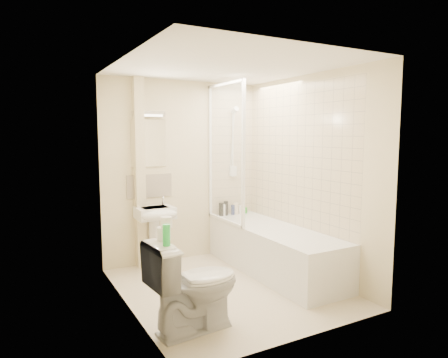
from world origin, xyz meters
TOP-DOWN VIEW (x-y plane):
  - floor at (0.00, 0.00)m, footprint 2.50×2.50m
  - wall_back at (0.00, 1.25)m, footprint 2.20×0.02m
  - wall_left at (-1.10, 0.00)m, footprint 0.02×2.50m
  - wall_right at (1.10, 0.00)m, footprint 0.02×2.50m
  - ceiling at (0.00, 0.00)m, footprint 2.20×2.50m
  - tile_back at (0.75, 1.24)m, footprint 0.70×0.01m
  - tile_right at (1.09, 0.20)m, footprint 0.01×2.10m
  - pipe_boxing at (-0.62, 1.19)m, footprint 0.12×0.12m
  - splashback at (-0.48, 1.24)m, footprint 0.60×0.02m
  - mirror at (-0.48, 1.24)m, footprint 0.46×0.01m
  - strip_light at (-0.48, 1.22)m, footprint 0.42×0.07m
  - bathtub at (0.75, 0.20)m, footprint 0.70×2.10m
  - shower_screen at (0.40, 0.80)m, footprint 0.04×0.92m
  - shower_fixture at (0.75, 1.19)m, footprint 0.10×0.16m
  - pedestal_sink at (-0.48, 1.01)m, footprint 0.46×0.45m
  - bottle_black_a at (0.53, 1.16)m, footprint 0.06×0.06m
  - bottle_white_a at (0.58, 1.16)m, footprint 0.05×0.05m
  - bottle_black_b at (0.61, 1.16)m, footprint 0.07×0.07m
  - bottle_blue at (0.72, 1.16)m, footprint 0.05×0.05m
  - bottle_cream at (0.77, 1.16)m, footprint 0.07×0.07m
  - bottle_white_b at (0.85, 1.16)m, footprint 0.05×0.05m
  - bottle_green at (0.93, 1.16)m, footprint 0.06×0.06m
  - toilet at (-0.72, -0.68)m, footprint 0.60×0.88m
  - toilet_roll_lower at (-0.97, -0.62)m, footprint 0.12×0.12m
  - toilet_roll_upper at (-0.94, -0.62)m, footprint 0.10×0.10m
  - green_bottle at (-1.01, -0.79)m, footprint 0.06×0.06m

SIDE VIEW (x-z plane):
  - floor at x=0.00m, z-range 0.00..0.00m
  - bathtub at x=0.75m, z-range 0.01..0.56m
  - toilet at x=-0.72m, z-range 0.00..0.82m
  - bottle_green at x=0.93m, z-range 0.55..0.63m
  - bottle_white_b at x=0.85m, z-range 0.55..0.67m
  - bottle_blue at x=0.72m, z-range 0.55..0.69m
  - pedestal_sink at x=-0.48m, z-range 0.18..1.07m
  - bottle_white_a at x=0.58m, z-range 0.55..0.71m
  - bottle_cream at x=0.77m, z-range 0.55..0.71m
  - bottle_black_a at x=0.53m, z-range 0.55..0.73m
  - bottle_black_b at x=0.61m, z-range 0.55..0.75m
  - toilet_roll_lower at x=-0.97m, z-range 0.82..0.93m
  - green_bottle at x=-1.01m, z-range 0.82..0.99m
  - toilet_roll_upper at x=-0.94m, z-range 0.93..1.01m
  - splashback at x=-0.48m, z-range 0.88..1.18m
  - wall_back at x=0.00m, z-range 0.00..2.40m
  - wall_left at x=-1.10m, z-range 0.00..2.40m
  - wall_right at x=1.10m, z-range 0.00..2.40m
  - pipe_boxing at x=-0.62m, z-range 0.00..2.40m
  - tile_back at x=0.75m, z-range 0.55..2.30m
  - tile_right at x=1.09m, z-range 0.55..2.30m
  - shower_screen at x=0.40m, z-range 0.55..2.35m
  - shower_fixture at x=0.75m, z-range 1.05..2.04m
  - mirror at x=-0.48m, z-range 1.28..1.88m
  - strip_light at x=-0.48m, z-range 1.92..1.98m
  - ceiling at x=0.00m, z-range 2.39..2.41m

